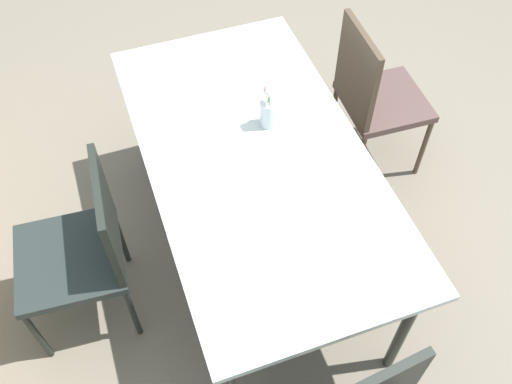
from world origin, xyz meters
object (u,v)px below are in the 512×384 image
object	(u,v)px
chair_far_side	(84,246)
chair_near_right	(373,93)
flower_vase	(268,108)
dining_table	(256,163)

from	to	relation	value
chair_far_side	chair_near_right	bearing A→B (deg)	-70.91
chair_near_right	chair_far_side	size ratio (longest dim) A/B	1.05
chair_near_right	flower_vase	bearing A→B (deg)	-68.12
dining_table	flower_vase	world-z (taller)	flower_vase
chair_far_side	flower_vase	bearing A→B (deg)	-74.44
dining_table	chair_near_right	size ratio (longest dim) A/B	1.86
dining_table	chair_near_right	distance (m)	0.91
chair_near_right	chair_far_side	xyz separation A→B (m)	(-0.43, 1.60, -0.02)
dining_table	chair_far_side	distance (m)	0.83
dining_table	chair_far_side	xyz separation A→B (m)	(-0.03, 0.80, -0.21)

